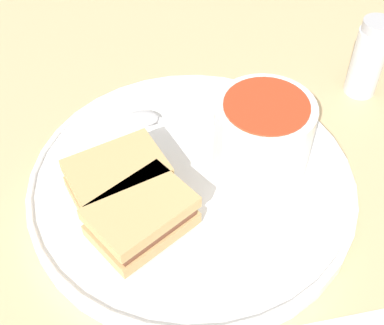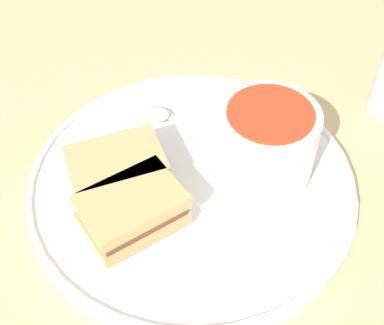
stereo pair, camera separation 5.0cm
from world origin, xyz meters
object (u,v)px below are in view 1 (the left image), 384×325
object	(u,v)px
soup_bowl	(263,134)
spoon	(151,118)
sandwich_half_far	(141,216)
sandwich_half_near	(118,178)
salt_shaker	(368,58)

from	to	relation	value
soup_bowl	spoon	world-z (taller)	soup_bowl
soup_bowl	sandwich_half_far	world-z (taller)	soup_bowl
sandwich_half_near	sandwich_half_far	xyz separation A→B (m)	(0.04, 0.03, 0.00)
salt_shaker	sandwich_half_near	bearing A→B (deg)	-43.98
soup_bowl	spoon	size ratio (longest dim) A/B	0.84
spoon	salt_shaker	xyz separation A→B (m)	(-0.13, 0.22, 0.02)
spoon	sandwich_half_near	world-z (taller)	sandwich_half_near
spoon	sandwich_half_far	bearing A→B (deg)	90.13
sandwich_half_near	salt_shaker	xyz separation A→B (m)	(-0.23, 0.22, 0.01)
sandwich_half_near	sandwich_half_far	distance (m)	0.05
sandwich_half_near	sandwich_half_far	bearing A→B (deg)	42.60
soup_bowl	spoon	distance (m)	0.13
salt_shaker	soup_bowl	bearing A→B (deg)	-31.41
soup_bowl	sandwich_half_far	distance (m)	0.14
sandwich_half_far	salt_shaker	world-z (taller)	salt_shaker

